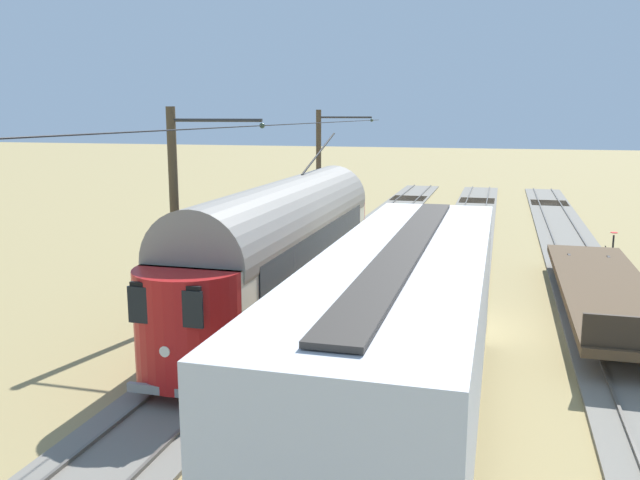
{
  "coord_description": "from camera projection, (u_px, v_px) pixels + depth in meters",
  "views": [
    {
      "loc": [
        -1.64,
        19.42,
        6.41
      ],
      "look_at": [
        4.09,
        -1.57,
        2.27
      ],
      "focal_mm": 37.39,
      "sensor_mm": 36.0,
      "label": 1
    }
  ],
  "objects": [
    {
      "name": "ground_plane",
      "position": [
        437.0,
        330.0,
        20.03
      ],
      "size": [
        220.0,
        220.0,
        0.0
      ],
      "primitive_type": "plane",
      "color": "#9E8956"
    },
    {
      "name": "track_streetcar_siding",
      "position": [
        617.0,
        340.0,
        19.01
      ],
      "size": [
        2.8,
        80.0,
        0.18
      ],
      "color": "slate",
      "rests_on": "ground"
    },
    {
      "name": "track_adjacent_siding",
      "position": [
        438.0,
        325.0,
        20.32
      ],
      "size": [
        2.8,
        80.0,
        0.18
      ],
      "color": "slate",
      "rests_on": "ground"
    },
    {
      "name": "track_third_siding",
      "position": [
        281.0,
        313.0,
        21.62
      ],
      "size": [
        2.8,
        80.0,
        0.18
      ],
      "color": "slate",
      "rests_on": "ground"
    },
    {
      "name": "vintage_streetcar",
      "position": [
        284.0,
        244.0,
        21.56
      ],
      "size": [
        2.65,
        16.12,
        5.46
      ],
      "color": "red",
      "rests_on": "ground"
    },
    {
      "name": "flatcar_adjacent",
      "position": [
        606.0,
        289.0,
        21.4
      ],
      "size": [
        2.8,
        13.09,
        1.6
      ],
      "color": "brown",
      "rests_on": "ground"
    },
    {
      "name": "boxcar_far_siding",
      "position": [
        404.0,
        339.0,
        12.74
      ],
      "size": [
        2.96,
        12.71,
        3.85
      ],
      "color": "silver",
      "rests_on": "ground"
    },
    {
      "name": "catenary_pole_foreground",
      "position": [
        320.0,
        169.0,
        36.05
      ],
      "size": [
        3.1,
        0.28,
        6.62
      ],
      "color": "#4C3D28",
      "rests_on": "ground"
    },
    {
      "name": "catenary_pole_mid_near",
      "position": [
        177.0,
        211.0,
        20.29
      ],
      "size": [
        3.1,
        0.28,
        6.62
      ],
      "color": "#4C3D28",
      "rests_on": "ground"
    },
    {
      "name": "overhead_wire_run",
      "position": [
        269.0,
        125.0,
        19.85
      ],
      "size": [
        2.9,
        37.24,
        0.18
      ],
      "color": "black",
      "rests_on": "ground"
    },
    {
      "name": "switch_stand",
      "position": [
        613.0,
        244.0,
        29.62
      ],
      "size": [
        0.5,
        0.3,
        1.24
      ],
      "color": "black",
      "rests_on": "ground"
    },
    {
      "name": "spare_tie_stack",
      "position": [
        254.0,
        261.0,
        28.19
      ],
      "size": [
        2.4,
        2.4,
        0.54
      ],
      "color": "#2D2316",
      "rests_on": "ground"
    },
    {
      "name": "track_end_bumper",
      "position": [
        586.0,
        268.0,
        26.4
      ],
      "size": [
        1.8,
        0.6,
        0.8
      ],
      "primitive_type": "cube",
      "color": "#B2A519",
      "rests_on": "ground"
    }
  ]
}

